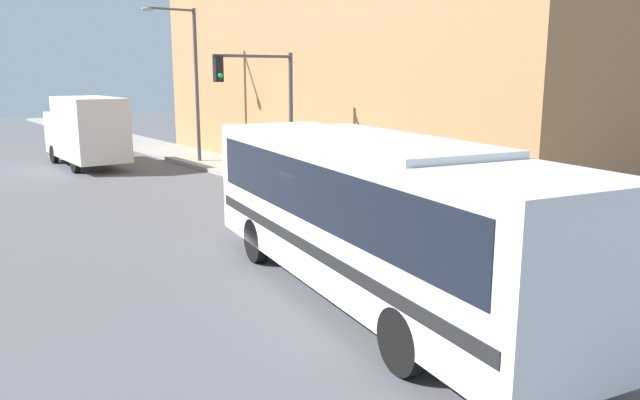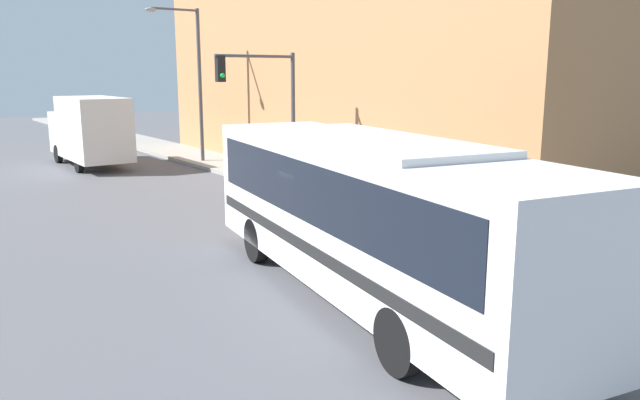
# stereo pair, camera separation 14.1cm
# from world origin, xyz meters

# --- Properties ---
(ground_plane) EXTENTS (120.00, 120.00, 0.00)m
(ground_plane) POSITION_xyz_m (0.00, 0.00, 0.00)
(ground_plane) COLOR #515156
(sidewalk) EXTENTS (2.88, 70.00, 0.17)m
(sidewalk) POSITION_xyz_m (5.94, 20.00, 0.09)
(sidewalk) COLOR gray
(sidewalk) RESTS_ON ground_plane
(building_facade) EXTENTS (6.00, 25.51, 11.29)m
(building_facade) POSITION_xyz_m (10.38, 13.75, 5.65)
(building_facade) COLOR #B27A4C
(building_facade) RESTS_ON ground_plane
(city_bus) EXTENTS (4.38, 11.12, 3.27)m
(city_bus) POSITION_xyz_m (-0.08, -0.40, 1.90)
(city_bus) COLOR white
(city_bus) RESTS_ON ground_plane
(delivery_truck) EXTENTS (2.33, 6.59, 3.34)m
(delivery_truck) POSITION_xyz_m (0.59, 21.19, 1.79)
(delivery_truck) COLOR silver
(delivery_truck) RESTS_ON ground_plane
(fire_hydrant) EXTENTS (0.23, 0.31, 0.72)m
(fire_hydrant) POSITION_xyz_m (5.10, 2.39, 0.53)
(fire_hydrant) COLOR gold
(fire_hydrant) RESTS_ON sidewalk
(traffic_light_pole) EXTENTS (3.28, 0.35, 5.02)m
(traffic_light_pole) POSITION_xyz_m (4.10, 10.45, 3.64)
(traffic_light_pole) COLOR #47474C
(traffic_light_pole) RESTS_ON sidewalk
(street_lamp) EXTENTS (2.65, 0.28, 7.27)m
(street_lamp) POSITION_xyz_m (5.00, 18.90, 4.50)
(street_lamp) COLOR #47474C
(street_lamp) RESTS_ON sidewalk
(pedestrian_near_corner) EXTENTS (0.34, 0.34, 1.62)m
(pedestrian_near_corner) POSITION_xyz_m (6.31, 11.10, 0.99)
(pedestrian_near_corner) COLOR slate
(pedestrian_near_corner) RESTS_ON sidewalk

